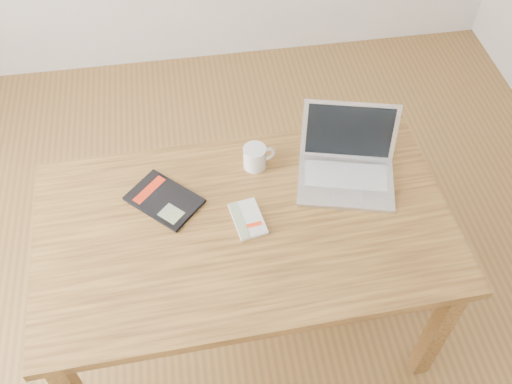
{
  "coord_description": "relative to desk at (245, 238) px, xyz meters",
  "views": [
    {
      "loc": [
        -0.07,
        -1.18,
        2.43
      ],
      "look_at": [
        0.13,
        0.08,
        0.85
      ],
      "focal_mm": 40.0,
      "sensor_mm": 36.0,
      "label": 1
    }
  ],
  "objects": [
    {
      "name": "room",
      "position": [
        -0.15,
        -0.02,
        0.69
      ],
      "size": [
        4.04,
        4.04,
        2.7
      ],
      "color": "brown",
      "rests_on": "ground"
    },
    {
      "name": "white_guidebook",
      "position": [
        0.01,
        0.01,
        0.1
      ],
      "size": [
        0.13,
        0.18,
        0.02
      ],
      "rotation": [
        0.0,
        0.0,
        0.16
      ],
      "color": "silver",
      "rests_on": "desk"
    },
    {
      "name": "laptop",
      "position": [
        0.42,
        0.18,
        0.14
      ],
      "size": [
        0.43,
        0.4,
        0.25
      ],
      "rotation": [
        0.0,
        0.0,
        -0.25
      ],
      "color": "silver",
      "rests_on": "desk"
    },
    {
      "name": "desk",
      "position": [
        0.0,
        0.0,
        0.0
      ],
      "size": [
        1.55,
        0.92,
        0.75
      ],
      "rotation": [
        0.0,
        0.0,
        0.03
      ],
      "color": "brown",
      "rests_on": "ground"
    },
    {
      "name": "black_guidebook",
      "position": [
        -0.28,
        0.15,
        0.1
      ],
      "size": [
        0.31,
        0.31,
        0.01
      ],
      "rotation": [
        0.0,
        0.0,
        0.8
      ],
      "color": "black",
      "rests_on": "desk"
    },
    {
      "name": "coffee_mug",
      "position": [
        0.08,
        0.27,
        0.14
      ],
      "size": [
        0.13,
        0.09,
        0.1
      ],
      "rotation": [
        0.0,
        0.0,
        0.19
      ],
      "color": "white",
      "rests_on": "desk"
    }
  ]
}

